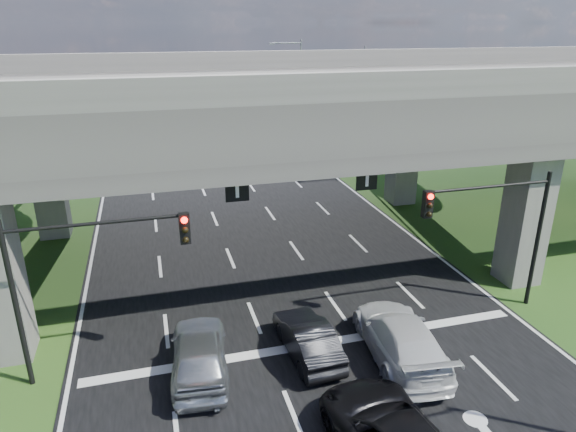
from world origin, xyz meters
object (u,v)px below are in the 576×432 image
signal_right (498,220)px  signal_left (83,266)px  car_white (400,338)px  streetlight_far (357,104)px  car_silver (199,353)px  streetlight_beyond (297,82)px  car_dark (307,338)px

signal_right → signal_left: (-15.65, 0.00, 0.00)m
signal_left → car_white: size_ratio=1.06×
signal_right → streetlight_far: 20.25m
signal_right → car_silver: 12.68m
streetlight_far → signal_left: bearing=-131.8°
streetlight_beyond → car_silver: bearing=-111.4°
streetlight_far → car_dark: (-10.53, -21.00, -5.12)m
car_silver → car_white: 7.23m
streetlight_far → streetlight_beyond: same height
streetlight_far → car_silver: streetlight_far is taller
streetlight_beyond → car_dark: streetlight_beyond is taller
signal_right → streetlight_far: (2.27, 20.06, 1.66)m
streetlight_far → car_white: (-7.32, -22.07, -4.99)m
signal_left → car_silver: bearing=-15.3°
car_silver → car_white: bearing=177.1°
car_silver → signal_right: bearing=-170.0°
signal_right → streetlight_far: streetlight_far is taller
car_silver → car_dark: 3.94m
streetlight_beyond → car_white: 39.08m
signal_left → signal_right: bearing=0.0°
car_dark → car_silver: bearing=-2.7°
signal_left → car_white: (10.60, -2.01, -3.33)m
streetlight_far → car_dark: size_ratio=2.37×
signal_right → streetlight_far: size_ratio=0.60×
streetlight_beyond → car_white: size_ratio=1.76×
signal_left → car_dark: (7.39, -0.94, -3.46)m
signal_left → car_white: 11.29m
signal_left → car_dark: size_ratio=1.42×
car_dark → car_white: (3.21, -1.07, 0.13)m
streetlight_far → streetlight_beyond: size_ratio=1.00×
car_dark → streetlight_far: bearing=-119.3°
streetlight_far → car_dark: streetlight_far is taller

